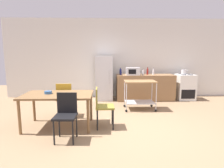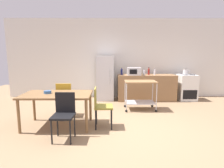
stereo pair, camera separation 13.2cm
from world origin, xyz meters
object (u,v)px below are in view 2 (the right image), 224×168
Objects in this scene: dining_table at (57,97)px; chair_mustard at (65,97)px; bottle_sesame_oil at (149,72)px; fruit_bowl at (48,92)px; kettle at (185,72)px; kitchen_cart at (140,90)px; refrigerator at (105,78)px; bottle_wine at (144,72)px; bottle_sparkling_water at (122,72)px; microwave at (134,71)px; chair_black at (64,113)px; bottle_hot_sauce at (155,72)px; stove_oven at (187,87)px; chair_olive at (101,105)px.

chair_mustard is at bearing 89.51° from dining_table.
bottle_sesame_oil is 3.66m from fruit_bowl.
kitchen_cart is at bearing -147.84° from kettle.
refrigerator is 1.39m from bottle_wine.
chair_mustard is 3.71× the size of kettle.
microwave is (0.42, -0.10, 0.03)m from bottle_sparkling_water.
chair_mustard is 1.00× the size of chair_black.
kitchen_cart is at bearing -120.48° from bottle_hot_sauce.
bottle_sparkling_water is 0.43m from microwave.
chair_black is 3.76× the size of bottle_hot_sauce.
chair_mustard is 0.71m from fruit_bowl.
fruit_bowl is (-2.21, -2.32, -0.25)m from microwave.
bottle_sesame_oil reaches higher than microwave.
dining_table is 1.63× the size of stove_oven.
kettle is at bearing 42.95° from chair_black.
kettle is (1.05, -0.06, 0.01)m from bottle_hot_sauce.
dining_table is 3.11m from microwave.
kitchen_cart is 1.40m from bottle_hot_sauce.
kitchen_cart is (1.08, 1.33, 0.05)m from chair_olive.
chair_black is at bearing -125.75° from bottle_sesame_oil.
bottle_hot_sauce reaches higher than bottle_wine.
bottle_sesame_oil is 1.11× the size of bottle_hot_sauce.
kitchen_cart is at bearing -68.47° from bottle_sparkling_water.
dining_table is 9.24× the size of fruit_bowl.
chair_olive is at bearing -121.74° from bottle_sesame_oil.
bottle_sparkling_water is at bearing 179.35° from bottle_sesame_oil.
chair_olive is at bearing -119.43° from bottle_wine.
dining_table is at bearing 88.64° from chair_mustard.
kitchen_cart is (1.05, -1.27, -0.20)m from refrigerator.
refrigerator reaches higher than dining_table.
bottle_hot_sauce is at bearing 41.47° from dining_table.
bottle_hot_sauce is at bearing 38.84° from fruit_bowl.
refrigerator is at bearing 129.71° from kitchen_cart.
chair_black is 3.71× the size of kettle.
bottle_sparkling_water is at bearing -6.85° from refrigerator.
chair_mustard is at bearing -131.15° from bottle_sparkling_water.
bottle_sparkling_water is at bearing 111.53° from kitchen_cart.
bottle_hot_sauce is (0.68, 1.15, 0.42)m from kitchen_cart.
bottle_wine is 3.51m from fruit_bowl.
chair_mustard and chair_black have the same top height.
bottle_hot_sauce reaches higher than fruit_bowl.
kitchen_cart is at bearing 31.60° from dining_table.
microwave is 0.73m from bottle_hot_sauce.
bottle_sesame_oil reaches higher than fruit_bowl.
kettle is at bearing -2.03° from bottle_wine.
kitchen_cart is 1.35m from bottle_sesame_oil.
stove_oven is at bearing -0.04° from bottle_sesame_oil.
kettle is at bearing -3.26° from bottle_hot_sauce.
kettle is at bearing -3.70° from refrigerator.
refrigerator is 0.63m from bottle_sparkling_water.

